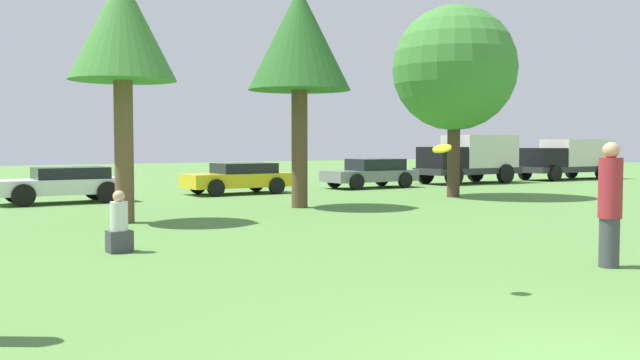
{
  "coord_description": "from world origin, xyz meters",
  "views": [
    {
      "loc": [
        -4.99,
        -3.11,
        1.94
      ],
      "look_at": [
        0.27,
        4.65,
        1.44
      ],
      "focal_mm": 38.98,
      "sensor_mm": 36.0,
      "label": 1
    }
  ],
  "objects_px": {
    "tree_3": "(299,41)",
    "tree_4": "(454,69)",
    "person_catcher": "(610,204)",
    "bystander_sitting": "(119,227)",
    "frisbee": "(442,149)",
    "parked_car_yellow": "(239,177)",
    "parked_car_grey": "(372,172)",
    "delivery_truck_black_2": "(568,157)",
    "delivery_truck_black": "(470,157)",
    "tree_2": "(122,32)",
    "parked_car_white": "(64,183)"
  },
  "relations": [
    {
      "from": "person_catcher",
      "to": "tree_2",
      "type": "xyz_separation_m",
      "value": [
        -4.26,
        10.17,
        3.59
      ]
    },
    {
      "from": "tree_3",
      "to": "tree_4",
      "type": "height_order",
      "value": "tree_4"
    },
    {
      "from": "person_catcher",
      "to": "parked_car_grey",
      "type": "height_order",
      "value": "person_catcher"
    },
    {
      "from": "delivery_truck_black_2",
      "to": "frisbee",
      "type": "bearing_deg",
      "value": 35.54
    },
    {
      "from": "tree_2",
      "to": "parked_car_white",
      "type": "xyz_separation_m",
      "value": [
        0.2,
        6.59,
        -3.95
      ]
    },
    {
      "from": "bystander_sitting",
      "to": "tree_3",
      "type": "relative_size",
      "value": 0.17
    },
    {
      "from": "frisbee",
      "to": "parked_car_grey",
      "type": "distance_m",
      "value": 21.05
    },
    {
      "from": "tree_3",
      "to": "parked_car_white",
      "type": "height_order",
      "value": "tree_3"
    },
    {
      "from": "bystander_sitting",
      "to": "delivery_truck_black",
      "type": "distance_m",
      "value": 23.64
    },
    {
      "from": "parked_car_grey",
      "to": "person_catcher",
      "type": "bearing_deg",
      "value": 64.9
    },
    {
      "from": "parked_car_white",
      "to": "parked_car_yellow",
      "type": "relative_size",
      "value": 1.02
    },
    {
      "from": "tree_2",
      "to": "parked_car_grey",
      "type": "relative_size",
      "value": 1.44
    },
    {
      "from": "delivery_truck_black",
      "to": "tree_4",
      "type": "bearing_deg",
      "value": 42.05
    },
    {
      "from": "person_catcher",
      "to": "parked_car_grey",
      "type": "xyz_separation_m",
      "value": [
        8.85,
        17.11,
        -0.33
      ]
    },
    {
      "from": "tree_4",
      "to": "parked_car_yellow",
      "type": "xyz_separation_m",
      "value": [
        -5.61,
        5.73,
        -3.94
      ]
    },
    {
      "from": "tree_2",
      "to": "parked_car_grey",
      "type": "bearing_deg",
      "value": 27.88
    },
    {
      "from": "parked_car_yellow",
      "to": "tree_4",
      "type": "bearing_deg",
      "value": 136.67
    },
    {
      "from": "tree_3",
      "to": "delivery_truck_black_2",
      "type": "height_order",
      "value": "tree_3"
    },
    {
      "from": "parked_car_white",
      "to": "bystander_sitting",
      "type": "bearing_deg",
      "value": 83.11
    },
    {
      "from": "tree_2",
      "to": "person_catcher",
      "type": "bearing_deg",
      "value": -67.25
    },
    {
      "from": "parked_car_yellow",
      "to": "parked_car_grey",
      "type": "height_order",
      "value": "parked_car_grey"
    },
    {
      "from": "parked_car_yellow",
      "to": "bystander_sitting",
      "type": "bearing_deg",
      "value": 56.21
    },
    {
      "from": "parked_car_grey",
      "to": "delivery_truck_black_2",
      "type": "relative_size",
      "value": 0.69
    },
    {
      "from": "frisbee",
      "to": "tree_3",
      "type": "bearing_deg",
      "value": 66.2
    },
    {
      "from": "person_catcher",
      "to": "bystander_sitting",
      "type": "xyz_separation_m",
      "value": [
        -5.84,
        5.76,
        -0.54
      ]
    },
    {
      "from": "bystander_sitting",
      "to": "delivery_truck_black",
      "type": "relative_size",
      "value": 0.21
    },
    {
      "from": "bystander_sitting",
      "to": "parked_car_grey",
      "type": "bearing_deg",
      "value": 37.7
    },
    {
      "from": "bystander_sitting",
      "to": "parked_car_grey",
      "type": "distance_m",
      "value": 18.56
    },
    {
      "from": "frisbee",
      "to": "tree_2",
      "type": "distance_m",
      "value": 10.46
    },
    {
      "from": "frisbee",
      "to": "tree_3",
      "type": "distance_m",
      "value": 12.45
    },
    {
      "from": "tree_2",
      "to": "tree_4",
      "type": "height_order",
      "value": "tree_4"
    },
    {
      "from": "frisbee",
      "to": "tree_3",
      "type": "xyz_separation_m",
      "value": [
        4.87,
        11.04,
        3.07
      ]
    },
    {
      "from": "tree_2",
      "to": "tree_3",
      "type": "height_order",
      "value": "tree_3"
    },
    {
      "from": "person_catcher",
      "to": "delivery_truck_black_2",
      "type": "bearing_deg",
      "value": -134.85
    },
    {
      "from": "frisbee",
      "to": "parked_car_yellow",
      "type": "height_order",
      "value": "frisbee"
    },
    {
      "from": "parked_car_grey",
      "to": "bystander_sitting",
      "type": "bearing_deg",
      "value": 39.95
    },
    {
      "from": "tree_2",
      "to": "delivery_truck_black",
      "type": "height_order",
      "value": "tree_2"
    },
    {
      "from": "frisbee",
      "to": "delivery_truck_black",
      "type": "distance_m",
      "value": 25.06
    },
    {
      "from": "tree_2",
      "to": "tree_3",
      "type": "bearing_deg",
      "value": 9.73
    },
    {
      "from": "parked_car_white",
      "to": "parked_car_grey",
      "type": "height_order",
      "value": "parked_car_grey"
    },
    {
      "from": "person_catcher",
      "to": "delivery_truck_black",
      "type": "relative_size",
      "value": 0.37
    },
    {
      "from": "tree_4",
      "to": "delivery_truck_black",
      "type": "distance_m",
      "value": 9.43
    },
    {
      "from": "tree_4",
      "to": "delivery_truck_black_2",
      "type": "relative_size",
      "value": 1.13
    },
    {
      "from": "bystander_sitting",
      "to": "delivery_truck_black_2",
      "type": "bearing_deg",
      "value": 21.62
    },
    {
      "from": "tree_4",
      "to": "frisbee",
      "type": "bearing_deg",
      "value": -135.56
    },
    {
      "from": "tree_4",
      "to": "delivery_truck_black",
      "type": "xyz_separation_m",
      "value": [
        6.79,
        5.66,
        -3.31
      ]
    },
    {
      "from": "tree_2",
      "to": "parked_car_grey",
      "type": "height_order",
      "value": "tree_2"
    },
    {
      "from": "bystander_sitting",
      "to": "delivery_truck_black_2",
      "type": "xyz_separation_m",
      "value": [
        27.63,
        10.95,
        0.71
      ]
    },
    {
      "from": "parked_car_white",
      "to": "parked_car_yellow",
      "type": "bearing_deg",
      "value": -174.03
    },
    {
      "from": "person_catcher",
      "to": "delivery_truck_black",
      "type": "distance_m",
      "value": 22.68
    }
  ]
}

